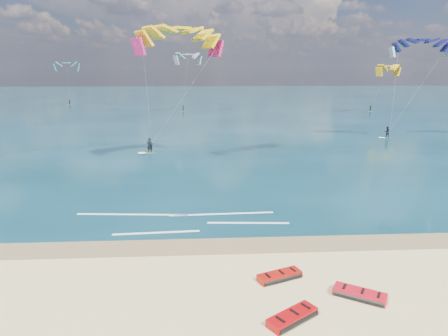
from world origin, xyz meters
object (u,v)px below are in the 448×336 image
at_px(packed_kite_left, 279,279).
at_px(kitesurfer_far, 406,82).
at_px(packed_kite_mid, 359,298).
at_px(packed_kite_right, 292,321).
at_px(kitesurfer_main, 164,87).

bearing_deg(packed_kite_left, kitesurfer_far, 35.21).
height_order(packed_kite_mid, kitesurfer_far, kitesurfer_far).
distance_m(packed_kite_right, kitesurfer_far, 48.58).
bearing_deg(kitesurfer_main, packed_kite_right, -101.55).
height_order(packed_kite_left, kitesurfer_far, kitesurfer_far).
relative_size(packed_kite_left, kitesurfer_main, 0.15).
relative_size(packed_kite_mid, packed_kite_right, 0.99).
relative_size(packed_kite_right, kitesurfer_far, 0.17).
bearing_deg(packed_kite_mid, packed_kite_right, -124.65).
xyz_separation_m(packed_kite_left, packed_kite_right, (-0.12, -3.37, 0.00)).
relative_size(packed_kite_mid, kitesurfer_main, 0.16).
bearing_deg(kitesurfer_far, packed_kite_right, -140.02).
distance_m(kitesurfer_main, kitesurfer_far, 34.21).
distance_m(packed_kite_left, kitesurfer_main, 29.34).
xyz_separation_m(packed_kite_mid, kitesurfer_far, (21.40, 39.42, 8.18)).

